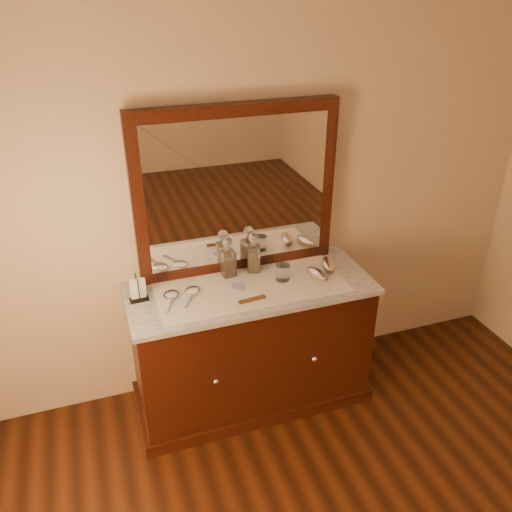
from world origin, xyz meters
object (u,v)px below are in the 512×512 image
object	(u,v)px
hand_mirror_outer	(170,297)
hand_mirror_inner	(191,292)
napkin_rack	(138,290)
brush_near	(317,274)
dresser_cabinet	(251,346)
pin_dish	(238,287)
comb	(252,299)
decanter_left	(228,261)
decanter_right	(254,256)
mirror_frame	(237,191)
brush_far	(328,265)

from	to	relation	value
hand_mirror_outer	hand_mirror_inner	world-z (taller)	same
napkin_rack	brush_near	size ratio (longest dim) A/B	0.87
dresser_cabinet	pin_dish	size ratio (longest dim) A/B	17.96
comb	hand_mirror_outer	world-z (taller)	hand_mirror_outer
brush_near	hand_mirror_outer	world-z (taller)	brush_near
pin_dish	brush_near	size ratio (longest dim) A/B	0.43
decanter_left	hand_mirror_inner	size ratio (longest dim) A/B	1.18
decanter_right	hand_mirror_outer	world-z (taller)	decanter_right
mirror_frame	hand_mirror_inner	bearing A→B (deg)	-147.30
dresser_cabinet	mirror_frame	size ratio (longest dim) A/B	1.17
brush_near	mirror_frame	bearing A→B (deg)	144.56
pin_dish	hand_mirror_outer	xyz separation A→B (m)	(-0.39, 0.02, 0.00)
comb	hand_mirror_inner	world-z (taller)	hand_mirror_inner
comb	brush_far	size ratio (longest dim) A/B	0.87
dresser_cabinet	comb	bearing A→B (deg)	-104.85
napkin_rack	hand_mirror_outer	distance (m)	0.18
dresser_cabinet	hand_mirror_outer	distance (m)	0.65
napkin_rack	mirror_frame	bearing A→B (deg)	16.08
pin_dish	decanter_left	world-z (taller)	decanter_left
dresser_cabinet	brush_far	distance (m)	0.70
decanter_left	hand_mirror_outer	distance (m)	0.41
napkin_rack	decanter_left	world-z (taller)	decanter_left
comb	hand_mirror_outer	xyz separation A→B (m)	(-0.43, 0.17, 0.01)
brush_far	hand_mirror_inner	distance (m)	0.86
comb	decanter_left	distance (m)	0.32
brush_far	napkin_rack	bearing A→B (deg)	178.71
pin_dish	mirror_frame	bearing A→B (deg)	73.20
hand_mirror_outer	hand_mirror_inner	bearing A→B (deg)	3.15
brush_near	brush_far	world-z (taller)	brush_far
decanter_right	comb	bearing A→B (deg)	-110.25
hand_mirror_outer	hand_mirror_inner	distance (m)	0.12
decanter_right	hand_mirror_outer	xyz separation A→B (m)	(-0.54, -0.14, -0.09)
brush_far	hand_mirror_outer	size ratio (longest dim) A/B	0.81
decanter_left	pin_dish	bearing A→B (deg)	-85.24
decanter_right	hand_mirror_inner	size ratio (longest dim) A/B	1.18
dresser_cabinet	brush_near	size ratio (longest dim) A/B	7.75
napkin_rack	hand_mirror_inner	size ratio (longest dim) A/B	0.72
dresser_cabinet	comb	size ratio (longest dim) A/B	8.68
pin_dish	decanter_right	size ratio (longest dim) A/B	0.31
decanter_left	comb	bearing A→B (deg)	-81.10
napkin_rack	brush_far	distance (m)	1.15
decanter_left	brush_far	bearing A→B (deg)	-11.03
pin_dish	decanter_left	xyz separation A→B (m)	(-0.01, 0.16, 0.09)
pin_dish	decanter_right	distance (m)	0.24
decanter_left	hand_mirror_outer	size ratio (longest dim) A/B	1.10
pin_dish	comb	xyz separation A→B (m)	(0.03, -0.15, -0.00)
brush_far	dresser_cabinet	bearing A→B (deg)	-176.00
dresser_cabinet	decanter_left	bearing A→B (deg)	119.62
mirror_frame	decanter_left	world-z (taller)	mirror_frame
pin_dish	hand_mirror_inner	world-z (taller)	hand_mirror_inner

